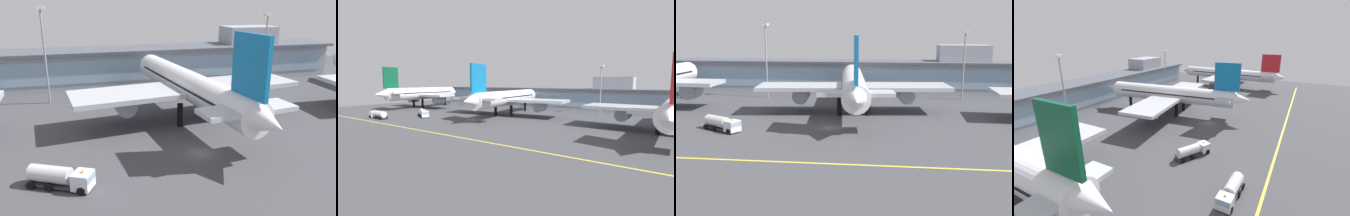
% 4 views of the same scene
% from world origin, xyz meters
% --- Properties ---
extents(ground_plane, '(180.00, 180.00, 0.00)m').
position_xyz_m(ground_plane, '(0.00, 0.00, 0.00)').
color(ground_plane, '#424247').
extents(taxiway_centreline_stripe, '(144.00, 0.50, 0.01)m').
position_xyz_m(taxiway_centreline_stripe, '(0.00, -22.00, 0.01)').
color(taxiway_centreline_stripe, yellow).
rests_on(taxiway_centreline_stripe, ground).
extents(terminal_building, '(122.78, 14.00, 15.56)m').
position_xyz_m(terminal_building, '(2.13, 50.67, 5.68)').
color(terminal_building, '#9399A3').
rests_on(terminal_building, ground).
extents(airliner_near_right, '(47.83, 55.65, 19.10)m').
position_xyz_m(airliner_near_right, '(3.56, 16.16, 6.97)').
color(airliner_near_right, black).
rests_on(airliner_near_right, ground).
extents(airliner_far_right, '(45.07, 58.85, 18.27)m').
position_xyz_m(airliner_far_right, '(58.37, 12.03, 6.67)').
color(airliner_far_right, black).
rests_on(airliner_far_right, ground).
extents(fuel_tanker_truck, '(9.14, 6.34, 2.90)m').
position_xyz_m(fuel_tanker_truck, '(-21.09, -4.85, 1.51)').
color(fuel_tanker_truck, black).
rests_on(fuel_tanker_truck, ground).
extents(baggage_tug_near, '(9.09, 3.04, 2.90)m').
position_xyz_m(baggage_tug_near, '(-31.54, -17.01, 1.51)').
color(baggage_tug_near, black).
rests_on(baggage_tug_near, ground).
extents(apron_light_mast_west, '(1.80, 1.80, 20.04)m').
position_xyz_m(apron_light_mast_west, '(33.64, 38.18, 13.45)').
color(apron_light_mast_west, gray).
rests_on(apron_light_mast_west, ground).
extents(apron_light_mast_centre, '(1.80, 1.80, 22.23)m').
position_xyz_m(apron_light_mast_centre, '(-24.70, 35.64, 14.68)').
color(apron_light_mast_centre, gray).
rests_on(apron_light_mast_centre, ground).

